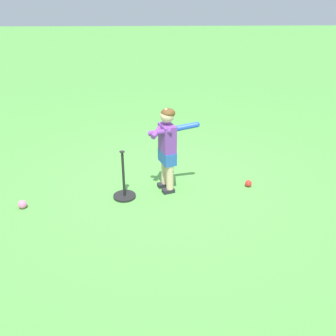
% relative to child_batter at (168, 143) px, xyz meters
% --- Properties ---
extents(ground_plane, '(40.00, 40.00, 0.00)m').
position_rel_child_batter_xyz_m(ground_plane, '(0.00, -0.12, -0.65)').
color(ground_plane, '#519942').
extents(child_batter, '(0.63, 0.31, 1.08)m').
position_rel_child_batter_xyz_m(child_batter, '(0.00, 0.00, 0.00)').
color(child_batter, '#232328').
rests_on(child_batter, ground).
extents(play_ball_behind_batter, '(0.09, 0.09, 0.09)m').
position_rel_child_batter_xyz_m(play_ball_behind_batter, '(-1.06, -0.04, -0.61)').
color(play_ball_behind_batter, red).
rests_on(play_ball_behind_batter, ground).
extents(play_ball_far_right, '(0.10, 0.10, 0.10)m').
position_rel_child_batter_xyz_m(play_ball_far_right, '(1.73, 0.41, -0.60)').
color(play_ball_far_right, pink).
rests_on(play_ball_far_right, ground).
extents(batting_tee, '(0.28, 0.28, 0.62)m').
position_rel_child_batter_xyz_m(batting_tee, '(0.54, 0.19, -0.55)').
color(batting_tee, black).
rests_on(batting_tee, ground).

